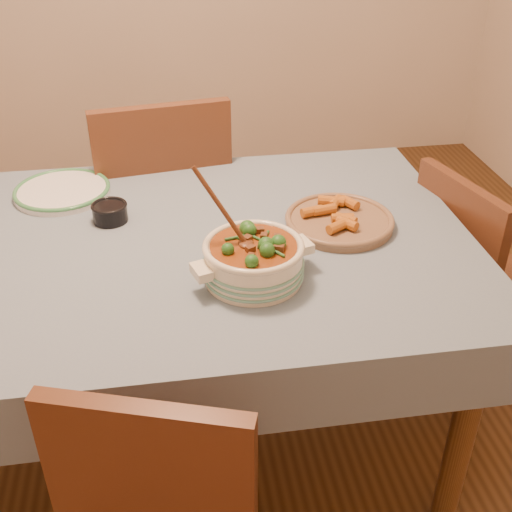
{
  "coord_description": "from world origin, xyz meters",
  "views": [
    {
      "loc": [
        0.01,
        -1.51,
        1.66
      ],
      "look_at": [
        0.21,
        -0.23,
        0.84
      ],
      "focal_mm": 45.0,
      "sensor_mm": 36.0,
      "label": 1
    }
  ],
  "objects": [
    {
      "name": "stew_casserole",
      "position": [
        0.21,
        -0.21,
        0.82
      ],
      "size": [
        0.32,
        0.3,
        0.29
      ],
      "rotation": [
        0.0,
        0.0,
        0.3
      ],
      "color": "#EDE4C7",
      "rests_on": "dining_table"
    },
    {
      "name": "chair_right",
      "position": [
        0.98,
        0.09,
        0.48
      ],
      "size": [
        0.48,
        0.48,
        0.84
      ],
      "rotation": [
        0.0,
        0.0,
        1.82
      ],
      "color": "brown",
      "rests_on": "floor"
    },
    {
      "name": "dining_table",
      "position": [
        0.0,
        0.0,
        0.66
      ],
      "size": [
        1.68,
        1.08,
        0.76
      ],
      "color": "brown",
      "rests_on": "floor"
    },
    {
      "name": "condiment_bowl",
      "position": [
        -0.15,
        0.15,
        0.79
      ],
      "size": [
        0.11,
        0.11,
        0.05
      ],
      "rotation": [
        0.0,
        0.0,
        0.11
      ],
      "color": "black",
      "rests_on": "dining_table"
    },
    {
      "name": "chair_far",
      "position": [
        -0.0,
        0.59,
        0.55
      ],
      "size": [
        0.52,
        0.52,
        0.98
      ],
      "rotation": [
        0.0,
        0.0,
        3.29
      ],
      "color": "brown",
      "rests_on": "floor"
    },
    {
      "name": "white_plate",
      "position": [
        -0.3,
        0.34,
        0.77
      ],
      "size": [
        0.38,
        0.38,
        0.03
      ],
      "rotation": [
        0.0,
        0.0,
        -0.37
      ],
      "color": "white",
      "rests_on": "dining_table"
    },
    {
      "name": "fried_plate",
      "position": [
        0.49,
        0.02,
        0.78
      ],
      "size": [
        0.32,
        0.32,
        0.05
      ],
      "rotation": [
        0.0,
        0.0,
        -0.07
      ],
      "color": "#816147",
      "rests_on": "dining_table"
    },
    {
      "name": "floor",
      "position": [
        0.0,
        0.0,
        0.0
      ],
      "size": [
        4.5,
        4.5,
        0.0
      ],
      "primitive_type": "plane",
      "color": "#412712",
      "rests_on": "ground"
    }
  ]
}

